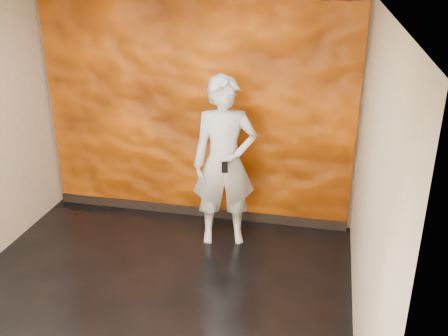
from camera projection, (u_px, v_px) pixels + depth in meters
room at (136, 176)px, 4.40m from camera, size 4.02×4.02×2.81m
feature_wall at (196, 115)px, 6.17m from camera, size 3.90×0.06×2.75m
baseboard at (197, 211)px, 6.65m from camera, size 3.90×0.04×0.12m
man at (225, 163)px, 5.72m from camera, size 0.83×0.65×2.02m
phone at (225, 167)px, 5.44m from camera, size 0.07×0.03×0.13m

